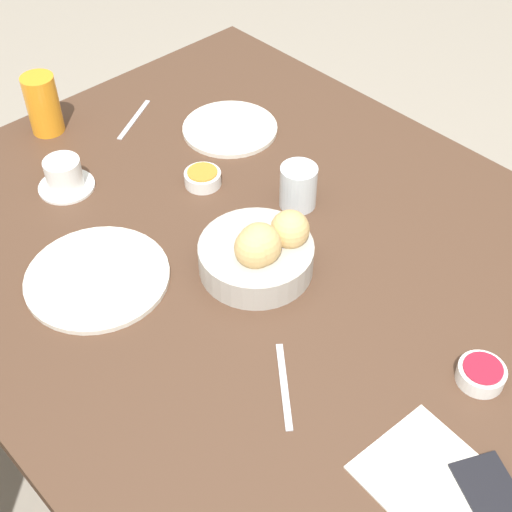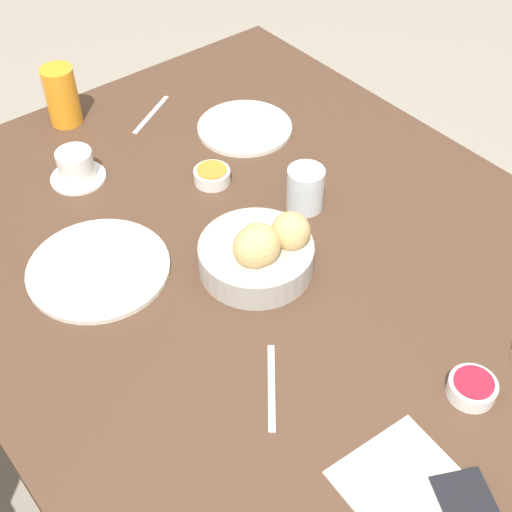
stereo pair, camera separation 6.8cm
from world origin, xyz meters
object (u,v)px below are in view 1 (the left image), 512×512
Objects in this scene: juice_glass at (43,104)px; knife_silver at (284,385)px; water_tumbler at (298,186)px; fork_silver at (134,119)px; napkin at (426,475)px; plate_near_right at (230,129)px; bread_basket at (260,252)px; jam_bowl_berry at (481,374)px; plate_far_center at (97,277)px; cell_phone at (499,507)px; jam_bowl_honey at (203,178)px; coffee_cup at (64,176)px.

knife_silver is (-0.84, 0.10, -0.07)m from juice_glass.
water_tumbler reaches higher than fork_silver.
juice_glass is 0.85m from knife_silver.
fork_silver is at bearing -12.77° from napkin.
juice_glass is at bearing 46.52° from plate_near_right.
bread_basket is 2.74× the size of jam_bowl_berry.
cell_phone is at bearing -168.20° from plate_far_center.
jam_bowl_honey is (0.66, 0.00, 0.00)m from jam_bowl_berry.
coffee_cup is at bearing 13.98° from jam_bowl_berry.
fork_silver is at bearing 36.07° from plate_near_right.
plate_far_center is at bearing 11.79° from knife_silver.
plate_near_right reaches higher than cell_phone.
plate_near_right is 2.39× the size of water_tumbler.
napkin is at bearing 18.54° from cell_phone.
juice_glass is 1.01× the size of knife_silver.
plate_far_center is 0.74m from cell_phone.
fork_silver is (0.94, -0.03, -0.01)m from jam_bowl_berry.
jam_bowl_berry reaches higher than plate_near_right.
cell_phone is (-1.08, 0.19, 0.00)m from fork_silver.
plate_near_right is 1.22× the size of napkin.
juice_glass is at bearing -1.47° from cell_phone.
plate_near_right is 1.59× the size of juice_glass.
water_tumbler is 0.44m from knife_silver.
napkin is 0.10m from cell_phone.
cell_phone is at bearing 131.04° from jam_bowl_berry.
coffee_cup is 0.68× the size of cell_phone.
juice_glass is at bearing 7.02° from jam_bowl_berry.
bread_basket reaches higher than plate_near_right.
plate_far_center reaches higher than cell_phone.
coffee_cup is (0.35, 0.30, -0.01)m from water_tumbler.
plate_near_right and plate_far_center have the same top height.
knife_silver is 0.78× the size of cell_phone.
jam_bowl_berry reaches higher than knife_silver.
bread_basket is 0.45m from coffee_cup.
water_tumbler reaches higher than plate_near_right.
knife_silver is at bearing 178.27° from coffee_cup.
napkin is (-0.71, 0.19, -0.01)m from jam_bowl_honey.
water_tumbler is 0.53× the size of cell_phone.
juice_glass is at bearing -22.10° from coffee_cup.
jam_bowl_berry is 1.00× the size of jam_bowl_honey.
water_tumbler reaches higher than napkin.
knife_silver is at bearing 131.72° from water_tumbler.
juice_glass is at bearing -3.29° from napkin.
water_tumbler is 0.60m from napkin.
cell_phone is at bearing 178.53° from juice_glass.
plate_far_center is at bearing 11.80° from cell_phone.
plate_near_right is 0.41m from juice_glass.
jam_bowl_berry is (-0.59, -0.31, 0.01)m from plate_far_center.
fork_silver is (0.10, -0.24, -0.03)m from coffee_cup.
water_tumbler is at bearing -48.28° from knife_silver.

